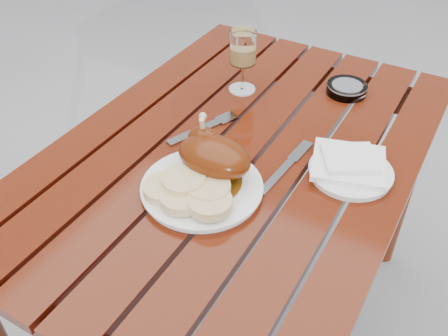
# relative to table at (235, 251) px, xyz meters

# --- Properties ---
(ground) EXTENTS (60.00, 60.00, 0.00)m
(ground) POSITION_rel_table_xyz_m (0.00, 0.00, -0.38)
(ground) COLOR slate
(ground) RESTS_ON ground
(table) EXTENTS (0.80, 1.20, 0.75)m
(table) POSITION_rel_table_xyz_m (0.00, 0.00, 0.00)
(table) COLOR #5F200B
(table) RESTS_ON ground
(dinner_plate) EXTENTS (0.28, 0.28, 0.02)m
(dinner_plate) POSITION_rel_table_xyz_m (0.01, -0.18, 0.38)
(dinner_plate) COLOR white
(dinner_plate) RESTS_ON table
(roast_duck) EXTENTS (0.17, 0.17, 0.12)m
(roast_duck) POSITION_rel_table_xyz_m (0.00, -0.12, 0.44)
(roast_duck) COLOR #59320A
(roast_duck) RESTS_ON dinner_plate
(bread_dumplings) EXTENTS (0.20, 0.14, 0.04)m
(bread_dumplings) POSITION_rel_table_xyz_m (0.01, -0.22, 0.41)
(bread_dumplings) COLOR #DCBA86
(bread_dumplings) RESTS_ON dinner_plate
(wine_glass) EXTENTS (0.09, 0.09, 0.17)m
(wine_glass) POSITION_rel_table_xyz_m (-0.12, 0.24, 0.46)
(wine_glass) COLOR #D7B262
(wine_glass) RESTS_ON table
(side_plate) EXTENTS (0.23, 0.23, 0.02)m
(side_plate) POSITION_rel_table_xyz_m (0.27, 0.04, 0.38)
(side_plate) COLOR white
(side_plate) RESTS_ON table
(napkin) EXTENTS (0.20, 0.19, 0.01)m
(napkin) POSITION_rel_table_xyz_m (0.26, 0.05, 0.40)
(napkin) COLOR white
(napkin) RESTS_ON side_plate
(ashtray) EXTENTS (0.14, 0.14, 0.03)m
(ashtray) POSITION_rel_table_xyz_m (0.14, 0.37, 0.39)
(ashtray) COLOR #B2B7BC
(ashtray) RESTS_ON table
(fork) EXTENTS (0.09, 0.18, 0.01)m
(fork) POSITION_rel_table_xyz_m (-0.11, 0.01, 0.38)
(fork) COLOR gray
(fork) RESTS_ON table
(knife) EXTENTS (0.03, 0.19, 0.01)m
(knife) POSITION_rel_table_xyz_m (0.13, -0.03, 0.38)
(knife) COLOR gray
(knife) RESTS_ON table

